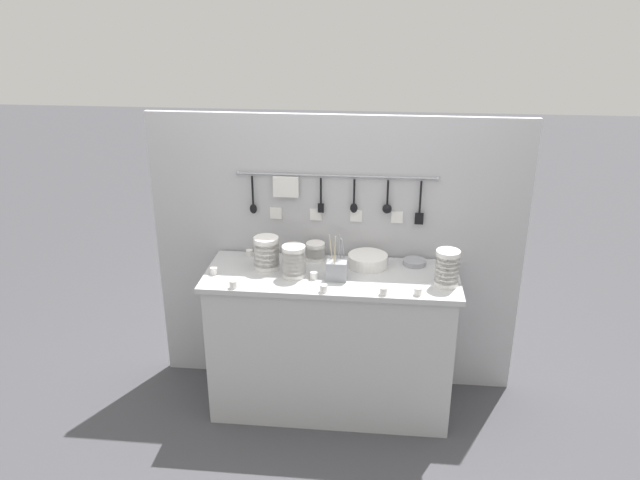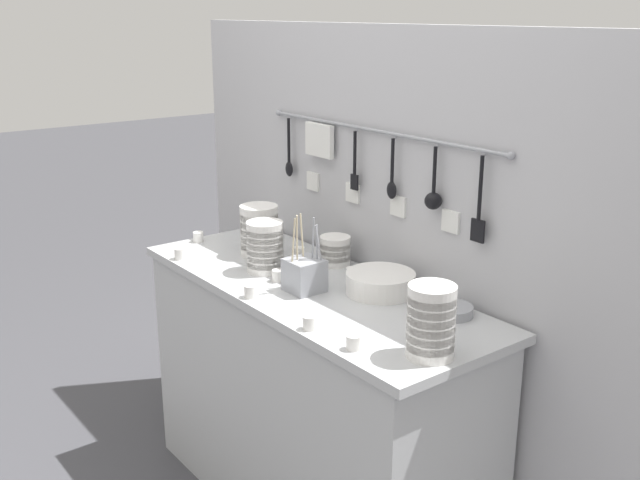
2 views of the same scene
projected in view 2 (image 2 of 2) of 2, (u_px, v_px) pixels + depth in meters
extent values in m
cube|color=#B7BABC|center=(311.00, 288.00, 2.55)|extent=(1.45, 0.54, 0.03)
cube|color=#B7BABC|center=(312.00, 404.00, 2.68)|extent=(1.39, 0.52, 0.86)
cube|color=#B2B2B7|center=(378.00, 271.00, 2.73)|extent=(2.25, 0.04, 1.74)
cylinder|color=#93969E|center=(375.00, 130.00, 2.56)|extent=(1.16, 0.01, 0.01)
sphere|color=#93969E|center=(279.00, 113.00, 3.00)|extent=(0.02, 0.02, 0.02)
sphere|color=#93969E|center=(511.00, 156.00, 2.12)|extent=(0.02, 0.02, 0.02)
cylinder|color=black|center=(289.00, 141.00, 2.96)|extent=(0.01, 0.01, 0.18)
ellipsoid|color=black|center=(289.00, 169.00, 2.99)|extent=(0.04, 0.02, 0.06)
cylinder|color=#93969E|center=(291.00, 116.00, 2.93)|extent=(0.01, 0.01, 0.02)
cube|color=silver|center=(319.00, 140.00, 2.80)|extent=(0.15, 0.02, 0.12)
cylinder|color=#93969E|center=(322.00, 122.00, 2.78)|extent=(0.01, 0.01, 0.02)
cylinder|color=black|center=(355.00, 153.00, 2.64)|extent=(0.01, 0.01, 0.16)
cube|color=black|center=(354.00, 182.00, 2.68)|extent=(0.04, 0.01, 0.06)
cylinder|color=#93969E|center=(358.00, 129.00, 2.63)|extent=(0.01, 0.01, 0.02)
cylinder|color=black|center=(392.00, 161.00, 2.50)|extent=(0.01, 0.01, 0.15)
ellipsoid|color=black|center=(392.00, 190.00, 2.52)|extent=(0.04, 0.02, 0.06)
cylinder|color=#93969E|center=(396.00, 136.00, 2.48)|extent=(0.01, 0.01, 0.02)
cylinder|color=black|center=(435.00, 171.00, 2.35)|extent=(0.01, 0.01, 0.15)
sphere|color=black|center=(433.00, 201.00, 2.38)|extent=(0.06, 0.06, 0.06)
cylinder|color=#93969E|center=(438.00, 144.00, 2.33)|extent=(0.01, 0.01, 0.02)
cylinder|color=black|center=(480.00, 189.00, 2.21)|extent=(0.01, 0.01, 0.20)
cube|color=black|center=(478.00, 231.00, 2.25)|extent=(0.05, 0.01, 0.07)
cylinder|color=#93969E|center=(485.00, 153.00, 2.19)|extent=(0.01, 0.01, 0.02)
cube|color=white|center=(313.00, 181.00, 2.91)|extent=(0.07, 0.01, 0.07)
cube|color=white|center=(353.00, 193.00, 2.73)|extent=(0.07, 0.01, 0.07)
cube|color=white|center=(398.00, 206.00, 2.54)|extent=(0.07, 0.01, 0.07)
cube|color=white|center=(451.00, 221.00, 2.36)|extent=(0.07, 0.01, 0.07)
cylinder|color=white|center=(260.00, 248.00, 2.85)|extent=(0.14, 0.14, 0.05)
cylinder|color=white|center=(260.00, 241.00, 2.84)|extent=(0.14, 0.14, 0.05)
cylinder|color=white|center=(259.00, 234.00, 2.83)|extent=(0.14, 0.14, 0.05)
cylinder|color=white|center=(259.00, 227.00, 2.83)|extent=(0.14, 0.14, 0.05)
cylinder|color=white|center=(259.00, 220.00, 2.82)|extent=(0.14, 0.14, 0.05)
cylinder|color=white|center=(259.00, 212.00, 2.81)|extent=(0.14, 0.14, 0.05)
cylinder|color=white|center=(335.00, 259.00, 2.74)|extent=(0.11, 0.11, 0.04)
cylinder|color=white|center=(335.00, 253.00, 2.73)|extent=(0.11, 0.11, 0.04)
cylinder|color=white|center=(335.00, 248.00, 2.73)|extent=(0.11, 0.11, 0.04)
cylinder|color=white|center=(335.00, 242.00, 2.72)|extent=(0.11, 0.11, 0.04)
cylinder|color=white|center=(265.00, 265.00, 2.67)|extent=(0.13, 0.13, 0.04)
cylinder|color=white|center=(265.00, 259.00, 2.66)|extent=(0.13, 0.13, 0.04)
cylinder|color=white|center=(265.00, 253.00, 2.66)|extent=(0.13, 0.13, 0.04)
cylinder|color=white|center=(265.00, 247.00, 2.65)|extent=(0.13, 0.13, 0.04)
cylinder|color=white|center=(265.00, 240.00, 2.64)|extent=(0.13, 0.13, 0.04)
cylinder|color=white|center=(265.00, 234.00, 2.64)|extent=(0.13, 0.13, 0.04)
cylinder|color=white|center=(265.00, 228.00, 2.63)|extent=(0.13, 0.13, 0.04)
cylinder|color=white|center=(430.00, 348.00, 2.01)|extent=(0.13, 0.13, 0.05)
cylinder|color=white|center=(430.00, 339.00, 2.01)|extent=(0.13, 0.13, 0.05)
cylinder|color=white|center=(431.00, 330.00, 2.00)|extent=(0.13, 0.13, 0.05)
cylinder|color=white|center=(431.00, 321.00, 1.99)|extent=(0.13, 0.13, 0.05)
cylinder|color=white|center=(431.00, 312.00, 1.98)|extent=(0.13, 0.13, 0.05)
cylinder|color=white|center=(432.00, 303.00, 1.97)|extent=(0.13, 0.13, 0.05)
cylinder|color=white|center=(432.00, 294.00, 1.97)|extent=(0.13, 0.13, 0.05)
cylinder|color=white|center=(380.00, 291.00, 2.47)|extent=(0.23, 0.23, 0.01)
cylinder|color=white|center=(380.00, 289.00, 2.47)|extent=(0.23, 0.23, 0.01)
cylinder|color=white|center=(380.00, 286.00, 2.47)|extent=(0.23, 0.23, 0.01)
cylinder|color=white|center=(380.00, 284.00, 2.46)|extent=(0.23, 0.23, 0.01)
cylinder|color=white|center=(381.00, 281.00, 2.46)|extent=(0.23, 0.23, 0.01)
cylinder|color=white|center=(381.00, 279.00, 2.46)|extent=(0.23, 0.23, 0.01)
cylinder|color=white|center=(381.00, 277.00, 2.46)|extent=(0.23, 0.23, 0.01)
cylinder|color=white|center=(381.00, 274.00, 2.45)|extent=(0.23, 0.23, 0.01)
cylinder|color=#93969E|center=(451.00, 310.00, 2.29)|extent=(0.14, 0.14, 0.03)
cube|color=#93969E|center=(304.00, 275.00, 2.47)|extent=(0.11, 0.11, 0.11)
cylinder|color=#93969E|center=(313.00, 246.00, 2.46)|extent=(0.01, 0.01, 0.20)
cylinder|color=#93969E|center=(317.00, 250.00, 2.46)|extent=(0.01, 0.01, 0.17)
cylinder|color=#C6B793|center=(297.00, 245.00, 2.44)|extent=(0.02, 0.01, 0.21)
cylinder|color=#93969E|center=(320.00, 251.00, 2.45)|extent=(0.03, 0.02, 0.17)
cylinder|color=#C6B793|center=(293.00, 248.00, 2.43)|extent=(0.01, 0.02, 0.20)
cylinder|color=#C6B793|center=(303.00, 243.00, 2.48)|extent=(0.03, 0.01, 0.20)
cylinder|color=white|center=(353.00, 342.00, 2.06)|extent=(0.04, 0.04, 0.04)
cylinder|color=white|center=(352.00, 273.00, 2.59)|extent=(0.04, 0.04, 0.04)
cylinder|color=white|center=(250.00, 291.00, 2.43)|extent=(0.04, 0.04, 0.04)
cylinder|color=white|center=(295.00, 262.00, 2.71)|extent=(0.04, 0.04, 0.04)
cylinder|color=white|center=(278.00, 276.00, 2.57)|extent=(0.04, 0.04, 0.04)
cylinder|color=white|center=(299.00, 252.00, 2.81)|extent=(0.04, 0.04, 0.04)
cylinder|color=white|center=(180.00, 254.00, 2.80)|extent=(0.04, 0.04, 0.04)
cylinder|color=white|center=(275.00, 234.00, 3.05)|extent=(0.04, 0.04, 0.04)
cylinder|color=white|center=(310.00, 323.00, 2.18)|extent=(0.04, 0.04, 0.04)
cylinder|color=white|center=(198.00, 237.00, 3.01)|extent=(0.04, 0.04, 0.04)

